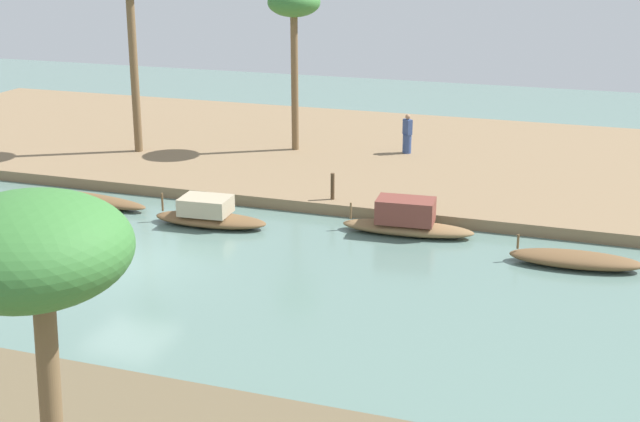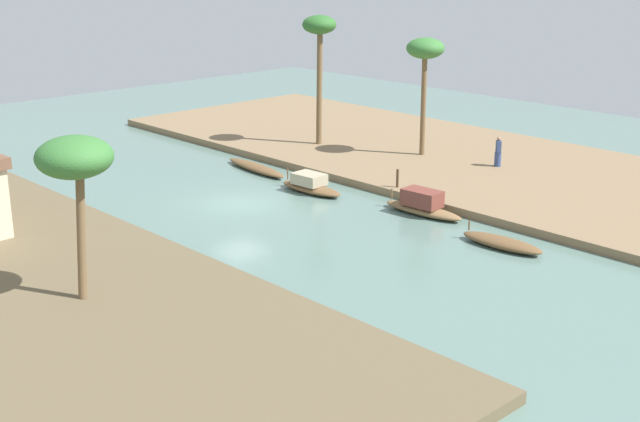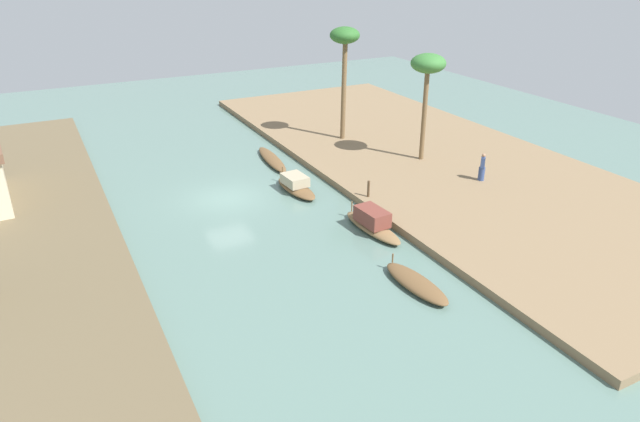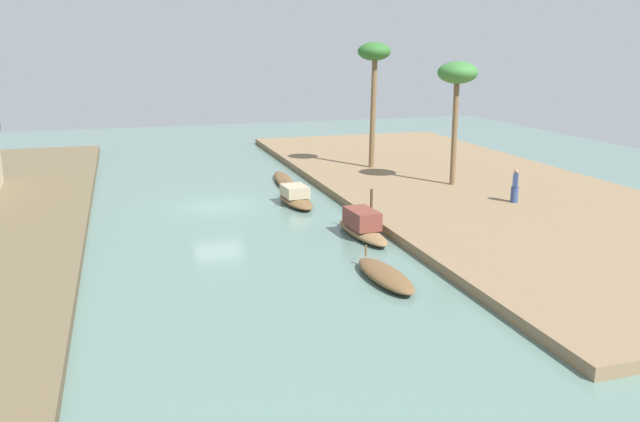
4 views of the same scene
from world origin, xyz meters
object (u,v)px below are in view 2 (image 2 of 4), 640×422
at_px(sampan_downstream_large, 311,185).
at_px(palm_tree_right_tall, 75,160).
at_px(sampan_midstream, 502,243).
at_px(mooring_post, 397,178).
at_px(palm_tree_left_near, 425,53).
at_px(sampan_upstream_small, 423,205).
at_px(palm_tree_left_far, 319,34).
at_px(sampan_with_tall_canopy, 256,168).
at_px(person_on_near_bank, 498,154).

bearing_deg(sampan_downstream_large, palm_tree_right_tall, 105.29).
xyz_separation_m(sampan_midstream, mooring_post, (8.35, -2.78, 0.65)).
bearing_deg(sampan_midstream, mooring_post, -21.58).
bearing_deg(palm_tree_left_near, sampan_downstream_large, 92.11).
bearing_deg(sampan_upstream_small, mooring_post, -32.19).
bearing_deg(palm_tree_left_far, sampan_with_tall_canopy, 102.06).
bearing_deg(palm_tree_left_far, sampan_downstream_large, 133.80).
xyz_separation_m(person_on_near_bank, mooring_post, (0.97, 7.29, -0.24)).
relative_size(person_on_near_bank, mooring_post, 1.77).
relative_size(sampan_downstream_large, palm_tree_left_far, 0.51).
height_order(sampan_upstream_small, palm_tree_left_far, palm_tree_left_far).
relative_size(sampan_downstream_large, sampan_upstream_small, 0.91).
bearing_deg(sampan_upstream_small, sampan_with_tall_canopy, -1.33).
bearing_deg(sampan_with_tall_canopy, palm_tree_left_near, -114.24).
bearing_deg(palm_tree_left_near, mooring_post, 120.43).
xyz_separation_m(sampan_midstream, palm_tree_left_far, (18.35, -6.78, 6.88)).
relative_size(sampan_downstream_large, person_on_near_bank, 2.37).
height_order(sampan_midstream, sampan_upstream_small, sampan_upstream_small).
bearing_deg(palm_tree_right_tall, palm_tree_left_near, -77.20).
height_order(sampan_midstream, person_on_near_bank, person_on_near_bank).
xyz_separation_m(sampan_downstream_large, mooring_post, (-3.40, -2.88, 0.50)).
distance_m(sampan_upstream_small, mooring_post, 3.47).
relative_size(palm_tree_left_near, palm_tree_right_tall, 1.18).
bearing_deg(palm_tree_right_tall, sampan_downstream_large, -71.26).
distance_m(sampan_with_tall_canopy, palm_tree_left_near, 11.62).
height_order(sampan_with_tall_canopy, palm_tree_left_near, palm_tree_left_near).
distance_m(sampan_downstream_large, sampan_upstream_small, 6.56).
xyz_separation_m(sampan_midstream, sampan_upstream_small, (5.31, -1.15, 0.24)).
height_order(sampan_downstream_large, sampan_midstream, sampan_downstream_large).
height_order(mooring_post, palm_tree_left_near, palm_tree_left_near).
xyz_separation_m(sampan_with_tall_canopy, palm_tree_left_far, (1.32, -6.18, 6.91)).
xyz_separation_m(sampan_downstream_large, sampan_with_tall_canopy, (5.28, -0.70, -0.18)).
height_order(sampan_downstream_large, palm_tree_left_far, palm_tree_left_far).
relative_size(sampan_midstream, palm_tree_right_tall, 0.67).
bearing_deg(mooring_post, palm_tree_left_near, -59.57).
height_order(palm_tree_left_near, palm_tree_right_tall, palm_tree_left_near).
bearing_deg(sampan_midstream, palm_tree_left_far, -23.45).
distance_m(mooring_post, palm_tree_left_near, 9.17).
distance_m(sampan_with_tall_canopy, palm_tree_right_tall, 20.19).
height_order(sampan_with_tall_canopy, sampan_upstream_small, sampan_upstream_small).
bearing_deg(person_on_near_bank, sampan_with_tall_canopy, 85.76).
height_order(sampan_downstream_large, sampan_with_tall_canopy, sampan_downstream_large).
bearing_deg(sampan_upstream_small, palm_tree_left_far, -27.39).
relative_size(person_on_near_bank, palm_tree_right_tall, 0.29).
distance_m(palm_tree_left_near, palm_tree_right_tall, 25.59).
bearing_deg(palm_tree_right_tall, sampan_midstream, -112.14).
relative_size(mooring_post, palm_tree_left_near, 0.14).
xyz_separation_m(sampan_with_tall_canopy, mooring_post, (-8.68, -2.18, 0.68)).
height_order(sampan_with_tall_canopy, mooring_post, mooring_post).
bearing_deg(palm_tree_left_near, sampan_upstream_small, 130.30).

